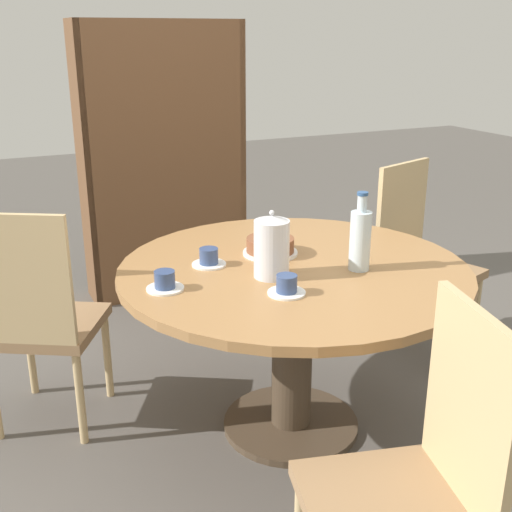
{
  "coord_description": "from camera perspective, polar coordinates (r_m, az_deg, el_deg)",
  "views": [
    {
      "loc": [
        -1.13,
        -2.06,
        1.59
      ],
      "look_at": [
        0.0,
        0.35,
        0.66
      ],
      "focal_mm": 45.0,
      "sensor_mm": 36.0,
      "label": 1
    }
  ],
  "objects": [
    {
      "name": "ground_plane",
      "position": [
        2.83,
        3.09,
        -14.87
      ],
      "size": [
        14.0,
        14.0,
        0.0
      ],
      "primitive_type": "plane",
      "color": "#56514C"
    },
    {
      "name": "cake_main",
      "position": [
        2.62,
        1.28,
        0.86
      ],
      "size": [
        0.22,
        0.22,
        0.07
      ],
      "color": "white",
      "rests_on": "dining_table"
    },
    {
      "name": "chair_a",
      "position": [
        1.78,
        13.93,
        -18.95
      ],
      "size": [
        0.51,
        0.51,
        0.97
      ],
      "rotation": [
        0.0,
        0.0,
        4.46
      ],
      "color": "tan",
      "rests_on": "ground_plane"
    },
    {
      "name": "chair_c",
      "position": [
        2.74,
        -18.71,
        -5.18
      ],
      "size": [
        0.57,
        0.57,
        0.97
      ],
      "rotation": [
        0.0,
        0.0,
        8.9
      ],
      "color": "tan",
      "rests_on": "ground_plane"
    },
    {
      "name": "coffee_pot",
      "position": [
        2.35,
        1.4,
        0.82
      ],
      "size": [
        0.13,
        0.13,
        0.26
      ],
      "color": "silver",
      "rests_on": "dining_table"
    },
    {
      "name": "bookshelf",
      "position": [
        4.02,
        -8.1,
        7.98
      ],
      "size": [
        1.0,
        0.28,
        1.66
      ],
      "rotation": [
        0.0,
        0.0,
        3.14
      ],
      "color": "brown",
      "rests_on": "ground_plane"
    },
    {
      "name": "cup_a",
      "position": [
        2.28,
        -8.1,
        -2.31
      ],
      "size": [
        0.13,
        0.13,
        0.07
      ],
      "color": "white",
      "rests_on": "dining_table"
    },
    {
      "name": "cup_b",
      "position": [
        2.22,
        2.74,
        -2.71
      ],
      "size": [
        0.13,
        0.13,
        0.07
      ],
      "color": "white",
      "rests_on": "dining_table"
    },
    {
      "name": "cup_c",
      "position": [
        2.5,
        -4.21,
        -0.22
      ],
      "size": [
        0.13,
        0.13,
        0.07
      ],
      "color": "white",
      "rests_on": "dining_table"
    },
    {
      "name": "chair_b",
      "position": [
        3.39,
        14.32,
        -0.04
      ],
      "size": [
        0.53,
        0.53,
        0.97
      ],
      "rotation": [
        0.0,
        0.0,
        6.61
      ],
      "color": "tan",
      "rests_on": "ground_plane"
    },
    {
      "name": "water_bottle",
      "position": [
        2.45,
        9.25,
        1.55
      ],
      "size": [
        0.08,
        0.08,
        0.3
      ],
      "color": "silver",
      "rests_on": "dining_table"
    },
    {
      "name": "dining_table",
      "position": [
        2.56,
        3.32,
        -4.18
      ],
      "size": [
        1.37,
        1.37,
        0.73
      ],
      "color": "#473828",
      "rests_on": "ground_plane"
    }
  ]
}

